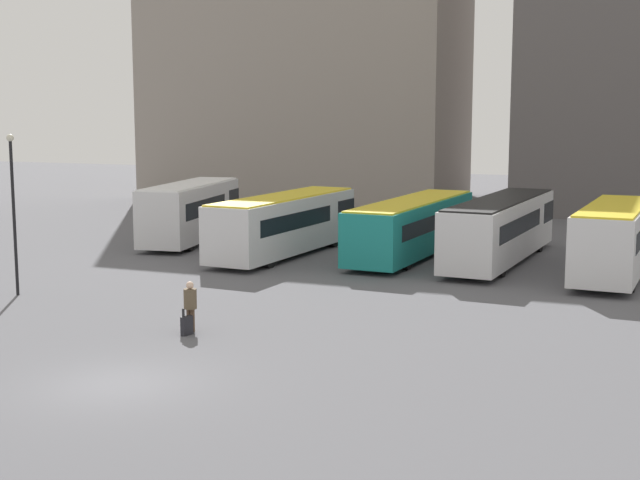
# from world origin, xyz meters

# --- Properties ---
(ground_plane) EXTENTS (160.00, 160.00, 0.00)m
(ground_plane) POSITION_xyz_m (0.00, 0.00, 0.00)
(ground_plane) COLOR #56565B
(building_block_left) EXTENTS (25.17, 12.12, 26.38)m
(building_block_left) POSITION_xyz_m (-15.41, 49.30, 13.19)
(building_block_left) COLOR gray
(building_block_left) RESTS_ON ground_plane
(bus_0) EXTENTS (3.85, 9.45, 3.23)m
(bus_0) POSITION_xyz_m (-11.03, 22.87, 1.75)
(bus_0) COLOR silver
(bus_0) RESTS_ON ground_plane
(bus_1) EXTENTS (3.37, 11.42, 2.98)m
(bus_1) POSITION_xyz_m (-4.56, 20.93, 1.62)
(bus_1) COLOR silver
(bus_1) RESTS_ON ground_plane
(bus_2) EXTENTS (3.28, 12.44, 2.78)m
(bus_2) POSITION_xyz_m (1.39, 23.14, 1.52)
(bus_2) COLOR #19847F
(bus_2) RESTS_ON ground_plane
(bus_3) EXTENTS (3.24, 12.52, 3.02)m
(bus_3) POSITION_xyz_m (5.76, 22.95, 1.65)
(bus_3) COLOR silver
(bus_3) RESTS_ON ground_plane
(bus_4) EXTENTS (2.96, 9.77, 3.13)m
(bus_4) POSITION_xyz_m (11.02, 20.77, 1.70)
(bus_4) COLOR silver
(bus_4) RESTS_ON ground_plane
(traveler) EXTENTS (0.51, 0.51, 1.65)m
(traveler) POSITION_xyz_m (-1.10, 5.67, 0.98)
(traveler) COLOR #4C3828
(traveler) RESTS_ON ground_plane
(suitcase) EXTENTS (0.26, 0.45, 0.89)m
(suitcase) POSITION_xyz_m (-0.96, 5.17, 0.31)
(suitcase) COLOR black
(suitcase) RESTS_ON ground_plane
(lamp_post_1) EXTENTS (0.28, 0.28, 6.24)m
(lamp_post_1) POSITION_xyz_m (-10.26, 8.14, 3.63)
(lamp_post_1) COLOR black
(lamp_post_1) RESTS_ON ground_plane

